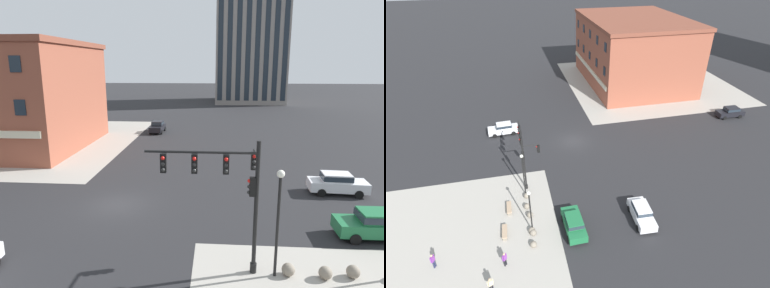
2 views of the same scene
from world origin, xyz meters
The scene contains 10 objects.
ground_plane centered at (0.00, 0.00, 0.00)m, with size 320.00×320.00×0.00m, color #262628.
sidewalk_far_corner centered at (-20.00, 20.00, 0.00)m, with size 32.00×32.00×0.02m, color #A8A399.
traffic_signal_main centered at (7.84, -7.32, 4.42)m, with size 5.37×2.09×6.62m.
bollard_sphere_curb_a centered at (10.65, -7.65, 0.32)m, with size 0.63×0.63×0.63m, color gray.
bollard_sphere_curb_b centered at (12.36, -7.79, 0.32)m, with size 0.63×0.63×0.63m, color gray.
bollard_sphere_curb_c centered at (13.71, -7.59, 0.32)m, with size 0.63×0.63×0.63m, color gray.
street_lamp_corner_near centered at (10.00, -7.72, 3.36)m, with size 0.36×0.36×5.35m.
car_main_northbound_far centered at (-1.73, 26.75, 0.92)m, with size 1.98×4.44×1.68m.
car_main_southbound_near centered at (16.43, -3.56, 0.92)m, with size 4.42×1.93×1.68m.
car_main_southbound_far centered at (16.59, 3.44, 0.92)m, with size 4.49×2.08×1.68m.
Camera 1 is at (7.09, -22.37, 9.97)m, focal length 31.57 mm.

